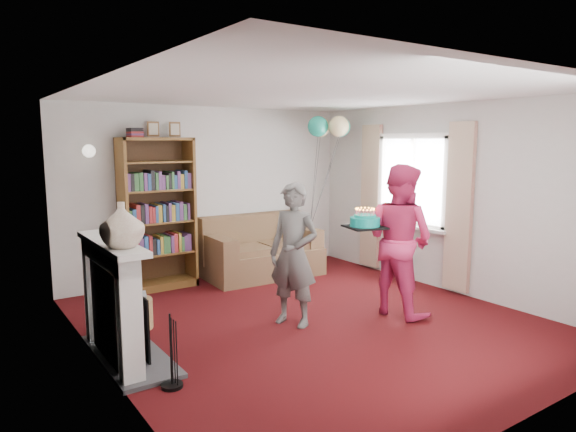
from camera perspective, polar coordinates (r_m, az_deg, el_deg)
ground at (r=5.88m, az=2.82°, el=-11.62°), size 5.00×5.00×0.00m
wall_back at (r=7.71m, az=-8.51°, el=2.62°), size 4.50×0.02×2.50m
wall_left at (r=4.58m, az=-20.16°, el=-1.65°), size 0.02×5.00×2.50m
wall_right at (r=7.17m, az=17.42°, el=1.91°), size 0.02×5.00×2.50m
ceiling at (r=5.55m, az=3.01°, el=13.50°), size 4.50×5.00×0.01m
fireplace at (r=4.98m, az=-18.35°, el=-9.54°), size 0.55×1.80×1.12m
window_bay at (r=7.51m, az=13.55°, el=1.98°), size 0.14×2.02×2.20m
wall_sconce at (r=6.94m, az=-21.26°, el=6.75°), size 0.16×0.23×0.16m
bookcase at (r=7.19m, az=-14.39°, el=0.05°), size 0.97×0.42×2.26m
sofa at (r=7.74m, az=-3.09°, el=-4.11°), size 1.70×0.90×0.90m
wicker_basket at (r=5.86m, az=-16.87°, el=-10.28°), size 0.42×0.42×0.38m
person_striped at (r=5.58m, az=0.63°, el=-4.30°), size 0.59×0.68×1.57m
person_magenta at (r=6.06m, az=12.29°, el=-2.60°), size 0.76×0.92×1.75m
birthday_cake at (r=5.81m, az=8.53°, el=-0.65°), size 0.40×0.40×0.22m
balloons at (r=7.92m, az=4.62°, el=9.86°), size 0.75×0.75×1.71m
mantel_vase at (r=4.47m, az=-17.98°, el=-0.94°), size 0.39×0.39×0.38m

